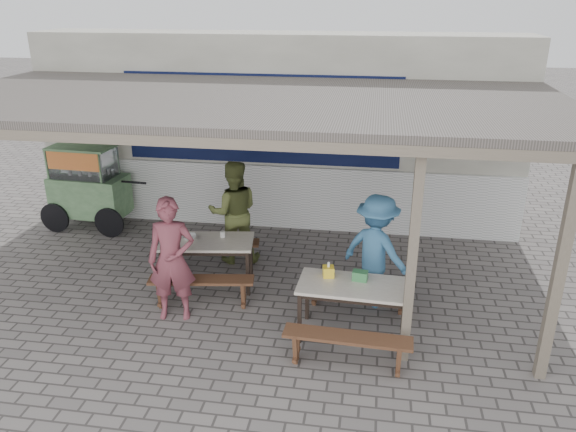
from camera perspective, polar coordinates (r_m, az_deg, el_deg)
The scene contains 17 objects.
ground at distance 8.16m, azimuth -5.48°, elevation -8.97°, with size 60.00×60.00×0.00m, color slate.
back_wall at distance 10.80m, azimuth -1.10°, elevation 8.68°, with size 9.00×1.28×3.50m.
warung_roof at distance 8.03m, azimuth -4.46°, elevation 11.33°, with size 9.00×4.21×2.81m.
table_left at distance 8.41m, azimuth -8.24°, elevation -2.98°, with size 1.45×0.88×0.75m.
bench_left_street at distance 8.01m, azimuth -8.77°, elevation -7.02°, with size 1.49×0.49×0.45m.
bench_left_wall at distance 9.11m, azimuth -7.56°, elevation -3.24°, with size 1.49×0.49×0.45m.
table_right at distance 7.17m, azimuth 6.72°, elevation -7.48°, with size 1.44×0.75×0.75m.
bench_right_street at distance 6.75m, azimuth 6.02°, elevation -12.79°, with size 1.52×0.35×0.45m.
bench_right_wall at distance 7.94m, azimuth 7.10°, elevation -7.17°, with size 1.52×0.35×0.45m.
vendor_cart at distance 11.06m, azimuth -19.69°, elevation 3.07°, with size 2.01×0.85×1.58m.
patron_street_side at distance 7.62m, azimuth -11.72°, elevation -4.36°, with size 0.63×0.41×1.72m, color brown.
patron_wall_side at distance 9.12m, azimuth -5.53°, elevation 0.41°, with size 0.83×0.65×1.71m, color #5B6531.
patron_right_table at distance 7.90m, azimuth 8.98°, elevation -3.54°, with size 1.06×0.61×1.64m, color teal.
tissue_box at distance 7.26m, azimuth 4.13°, elevation -5.65°, with size 0.14×0.14×0.14m, color yellow.
donation_box at distance 7.21m, azimuth 7.33°, elevation -6.04°, with size 0.19×0.13×0.13m, color #387F47.
condiment_jar at distance 8.45m, azimuth -6.65°, elevation -1.85°, with size 0.08×0.08×0.09m, color silver.
condiment_bowl at distance 8.47m, azimuth -10.01°, elevation -2.11°, with size 0.22×0.22×0.05m, color white.
Camera 1 is at (1.87, -6.78, 4.14)m, focal length 35.00 mm.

